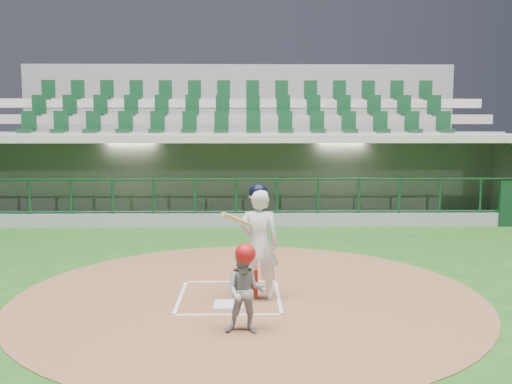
% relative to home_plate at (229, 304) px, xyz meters
% --- Properties ---
extents(ground, '(120.00, 120.00, 0.00)m').
position_rel_home_plate_xyz_m(ground, '(0.00, 0.70, -0.02)').
color(ground, '#1A4A15').
rests_on(ground, ground).
extents(dirt_circle, '(7.20, 7.20, 0.01)m').
position_rel_home_plate_xyz_m(dirt_circle, '(0.30, 0.50, -0.02)').
color(dirt_circle, brown).
rests_on(dirt_circle, ground).
extents(home_plate, '(0.43, 0.43, 0.02)m').
position_rel_home_plate_xyz_m(home_plate, '(0.00, 0.00, 0.00)').
color(home_plate, silver).
rests_on(home_plate, dirt_circle).
extents(batter_box_chalk, '(1.55, 1.80, 0.01)m').
position_rel_home_plate_xyz_m(batter_box_chalk, '(0.00, 0.40, -0.00)').
color(batter_box_chalk, white).
rests_on(batter_box_chalk, ground).
extents(dugout_structure, '(16.40, 3.70, 3.00)m').
position_rel_home_plate_xyz_m(dugout_structure, '(0.17, 8.53, 0.94)').
color(dugout_structure, slate).
rests_on(dugout_structure, ground).
extents(seating_deck, '(17.00, 6.72, 5.15)m').
position_rel_home_plate_xyz_m(seating_deck, '(0.00, 11.61, 1.40)').
color(seating_deck, gray).
rests_on(seating_deck, ground).
extents(batter, '(0.85, 0.85, 1.77)m').
position_rel_home_plate_xyz_m(batter, '(0.44, 0.28, 0.88)').
color(batter, silver).
rests_on(batter, dirt_circle).
extents(catcher, '(0.56, 0.46, 1.15)m').
position_rel_home_plate_xyz_m(catcher, '(0.25, -1.13, 0.56)').
color(catcher, '#97979C').
rests_on(catcher, dirt_circle).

